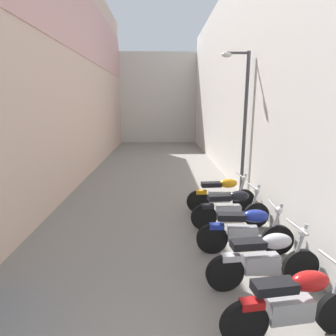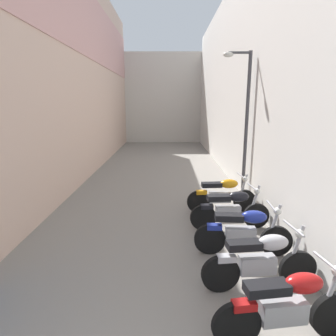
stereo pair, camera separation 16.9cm
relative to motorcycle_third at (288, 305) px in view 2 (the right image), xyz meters
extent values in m
plane|color=gray|center=(-1.79, 5.66, -0.50)|extent=(37.27, 37.27, 0.00)
cube|color=beige|center=(-4.73, 7.66, 3.57)|extent=(0.40, 21.27, 8.14)
cube|color=#DBA39E|center=(-4.52, 7.66, 5.36)|extent=(0.04, 21.27, 2.61)
cube|color=silver|center=(1.14, 7.66, 3.12)|extent=(0.40, 21.27, 7.23)
cube|color=beige|center=(-1.79, 19.30, 2.67)|extent=(8.47, 2.00, 6.35)
cylinder|color=black|center=(0.61, 0.08, -0.20)|extent=(0.61, 0.16, 0.60)
cylinder|color=black|center=(-0.63, -0.09, -0.20)|extent=(0.61, 0.16, 0.60)
cube|color=#9E9EA3|center=(-0.06, -0.01, -0.08)|extent=(0.58, 0.27, 0.28)
ellipsoid|color=#AD1414|center=(0.17, 0.02, 0.28)|extent=(0.51, 0.32, 0.24)
cube|color=black|center=(-0.29, -0.04, 0.26)|extent=(0.55, 0.29, 0.12)
cylinder|color=#9E9EA3|center=(0.54, 0.07, 0.15)|extent=(0.25, 0.09, 0.77)
cylinder|color=#9E9EA3|center=(0.47, 0.06, 0.50)|extent=(0.11, 0.58, 0.04)
cube|color=#AD1414|center=(-0.55, -0.08, 0.06)|extent=(0.30, 0.18, 0.10)
cylinder|color=black|center=(0.61, 1.09, -0.20)|extent=(0.61, 0.15, 0.60)
cylinder|color=black|center=(-0.63, 0.96, -0.20)|extent=(0.61, 0.15, 0.60)
cube|color=#9E9EA3|center=(-0.06, 1.02, -0.08)|extent=(0.58, 0.26, 0.28)
ellipsoid|color=#B7B7BC|center=(0.17, 1.04, 0.28)|extent=(0.51, 0.31, 0.24)
cube|color=black|center=(-0.29, 0.99, 0.26)|extent=(0.54, 0.28, 0.12)
cylinder|color=#9E9EA3|center=(0.54, 1.08, 0.15)|extent=(0.25, 0.09, 0.77)
cylinder|color=#9E9EA3|center=(0.47, 1.08, 0.50)|extent=(0.10, 0.58, 0.04)
sphere|color=silver|center=(0.59, 1.09, 0.40)|extent=(0.14, 0.14, 0.14)
cube|color=#B7B7BC|center=(-0.55, 0.96, 0.06)|extent=(0.29, 0.17, 0.10)
cylinder|color=black|center=(0.61, 2.02, -0.20)|extent=(0.60, 0.12, 0.60)
cylinder|color=black|center=(-0.63, 2.10, -0.20)|extent=(0.60, 0.12, 0.60)
cube|color=#9E9EA3|center=(-0.06, 2.07, -0.08)|extent=(0.57, 0.23, 0.28)
ellipsoid|color=navy|center=(0.17, 2.05, 0.28)|extent=(0.50, 0.29, 0.24)
cube|color=black|center=(-0.29, 2.08, 0.26)|extent=(0.53, 0.25, 0.12)
cylinder|color=#9E9EA3|center=(0.54, 2.03, 0.15)|extent=(0.25, 0.08, 0.77)
cylinder|color=#9E9EA3|center=(0.47, 2.03, 0.50)|extent=(0.07, 0.58, 0.04)
sphere|color=silver|center=(0.59, 2.03, 0.40)|extent=(0.14, 0.14, 0.14)
cube|color=navy|center=(-0.55, 2.10, 0.06)|extent=(0.29, 0.16, 0.10)
cylinder|color=black|center=(0.61, 3.28, -0.20)|extent=(0.60, 0.13, 0.60)
cylinder|color=black|center=(-0.63, 3.18, -0.20)|extent=(0.60, 0.13, 0.60)
cube|color=#9E9EA3|center=(-0.06, 3.23, -0.08)|extent=(0.57, 0.24, 0.28)
ellipsoid|color=black|center=(0.17, 3.24, 0.28)|extent=(0.50, 0.30, 0.24)
cube|color=black|center=(-0.29, 3.21, 0.26)|extent=(0.54, 0.26, 0.12)
cylinder|color=#9E9EA3|center=(0.54, 3.27, 0.15)|extent=(0.25, 0.08, 0.77)
cylinder|color=#9E9EA3|center=(0.47, 3.27, 0.50)|extent=(0.08, 0.58, 0.04)
sphere|color=silver|center=(0.59, 3.28, 0.40)|extent=(0.14, 0.14, 0.14)
cube|color=black|center=(-0.55, 3.19, 0.06)|extent=(0.29, 0.16, 0.10)
cylinder|color=black|center=(0.61, 4.34, -0.20)|extent=(0.60, 0.12, 0.60)
cylinder|color=black|center=(-0.63, 4.25, -0.20)|extent=(0.60, 0.12, 0.60)
cube|color=#9E9EA3|center=(-0.06, 4.29, -0.08)|extent=(0.57, 0.24, 0.28)
ellipsoid|color=orange|center=(0.17, 4.31, 0.28)|extent=(0.50, 0.29, 0.24)
cube|color=black|center=(-0.29, 4.28, 0.26)|extent=(0.53, 0.25, 0.12)
cylinder|color=#9E9EA3|center=(0.54, 4.33, 0.15)|extent=(0.25, 0.08, 0.77)
cylinder|color=#9E9EA3|center=(0.47, 4.33, 0.50)|extent=(0.08, 0.58, 0.04)
sphere|color=silver|center=(0.59, 4.34, 0.40)|extent=(0.14, 0.14, 0.14)
cube|color=orange|center=(-0.55, 4.26, 0.06)|extent=(0.29, 0.16, 0.10)
cylinder|color=#47474C|center=(0.79, 5.24, 1.61)|extent=(0.10, 0.10, 4.23)
cylinder|color=#47474C|center=(0.49, 5.24, 3.68)|extent=(0.60, 0.07, 0.07)
ellipsoid|color=silver|center=(0.19, 5.24, 3.63)|extent=(0.28, 0.18, 0.14)
camera|label=1|loc=(-1.61, -2.99, 2.36)|focal=30.82mm
camera|label=2|loc=(-1.44, -2.99, 2.36)|focal=30.82mm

